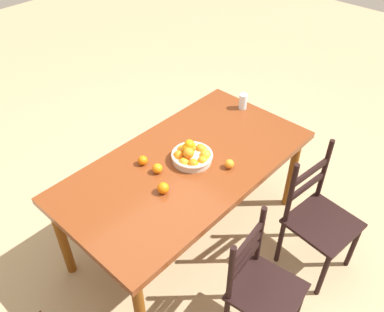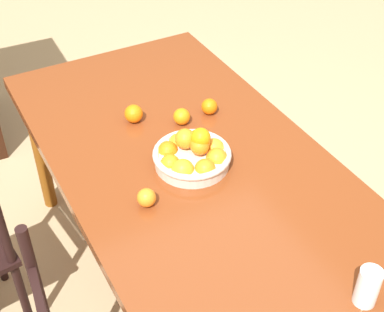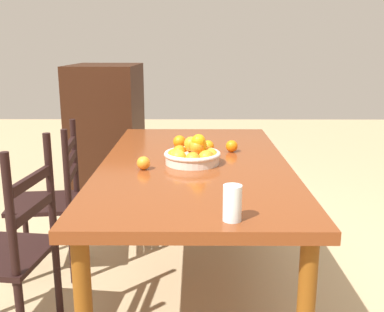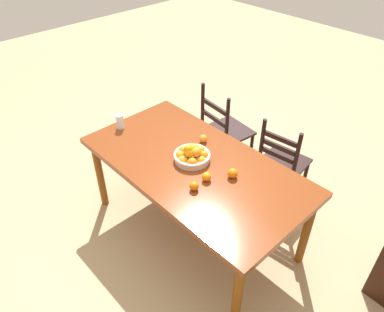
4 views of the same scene
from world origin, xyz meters
The scene contains 10 objects.
ground_plane centered at (0.00, 0.00, 0.00)m, with size 12.00×12.00×0.00m, color tan.
dining_table centered at (0.00, 0.00, 0.70)m, with size 1.84×0.97×0.77m.
chair_near_window centered at (0.27, 0.86, 0.45)m, with size 0.44×0.44×0.92m.
chair_by_cabinet centered at (-0.44, 0.85, 0.46)m, with size 0.48×0.48×0.98m.
fruit_bowl centered at (-0.04, 0.01, 0.82)m, with size 0.29×0.29×0.16m.
orange_loose_0 centered at (0.21, -0.08, 0.81)m, with size 0.07×0.07×0.07m, color orange.
orange_loose_1 centered at (-0.16, 0.25, 0.80)m, with size 0.07×0.07×0.07m, color orange.
orange_loose_2 centered at (0.32, 0.09, 0.81)m, with size 0.08×0.08×0.08m, color orange.
orange_loose_3 centered at (0.22, -0.21, 0.81)m, with size 0.07×0.07×0.07m, color orange.
drinking_glass centered at (-0.82, -0.13, 0.84)m, with size 0.07×0.07×0.13m, color silver.
Camera 1 is at (1.53, 1.46, 2.60)m, focal length 37.45 mm.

